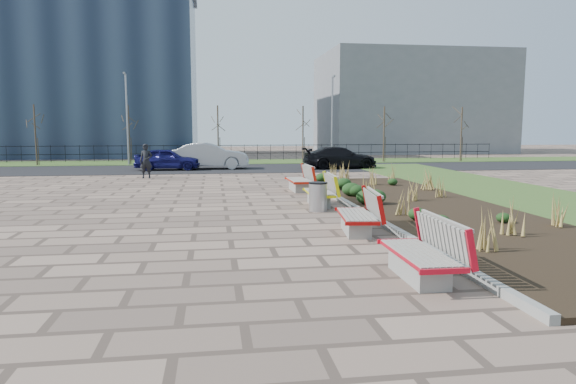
{
  "coord_description": "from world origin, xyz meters",
  "views": [
    {
      "loc": [
        -0.35,
        -9.71,
        2.52
      ],
      "look_at": [
        1.5,
        3.0,
        0.9
      ],
      "focal_mm": 32.0,
      "sensor_mm": 36.0,
      "label": 1
    }
  ],
  "objects": [
    {
      "name": "building_grey",
      "position": [
        20.0,
        42.0,
        5.0
      ],
      "size": [
        18.0,
        12.0,
        10.0
      ],
      "primitive_type": "cube",
      "color": "slate",
      "rests_on": "ground"
    },
    {
      "name": "tree_d",
      "position": [
        6.0,
        26.5,
        2.04
      ],
      "size": [
        1.4,
        1.4,
        4.0
      ],
      "primitive_type": null,
      "color": "#4C3D2D",
      "rests_on": "grass_verge_far"
    },
    {
      "name": "tree_e",
      "position": [
        12.0,
        26.5,
        2.04
      ],
      "size": [
        1.4,
        1.4,
        4.0
      ],
      "primitive_type": null,
      "color": "#4C3D2D",
      "rests_on": "grass_verge_far"
    },
    {
      "name": "lamp_east",
      "position": [
        8.0,
        26.0,
        3.04
      ],
      "size": [
        0.24,
        0.6,
        6.0
      ],
      "primitive_type": null,
      "color": "gray",
      "rests_on": "grass_verge_far"
    },
    {
      "name": "litter_bin",
      "position": [
        2.76,
        5.38,
        0.43
      ],
      "size": [
        0.55,
        0.55,
        0.86
      ],
      "primitive_type": "cylinder",
      "color": "#B2B2B7",
      "rests_on": "ground"
    },
    {
      "name": "tree_b",
      "position": [
        -6.0,
        26.5,
        2.04
      ],
      "size": [
        1.4,
        1.4,
        4.0
      ],
      "primitive_type": null,
      "color": "#4C3D2D",
      "rests_on": "grass_verge_far"
    },
    {
      "name": "car_silver",
      "position": [
        -0.61,
        21.88,
        0.81
      ],
      "size": [
        4.84,
        1.84,
        1.58
      ],
      "primitive_type": "imported",
      "rotation": [
        0.0,
        0.0,
        1.54
      ],
      "color": "#9A9CA1",
      "rests_on": "road"
    },
    {
      "name": "planting_curb",
      "position": [
        3.92,
        5.0,
        0.07
      ],
      "size": [
        0.16,
        18.0,
        0.15
      ],
      "primitive_type": "cube",
      "color": "gray",
      "rests_on": "ground"
    },
    {
      "name": "tree_a",
      "position": [
        -12.0,
        26.5,
        2.04
      ],
      "size": [
        1.4,
        1.4,
        4.0
      ],
      "primitive_type": null,
      "color": "#4C3D2D",
      "rests_on": "grass_verge_far"
    },
    {
      "name": "grass_verge_far",
      "position": [
        0.0,
        28.0,
        0.02
      ],
      "size": [
        80.0,
        5.0,
        0.04
      ],
      "primitive_type": "cube",
      "color": "#33511E",
      "rests_on": "ground"
    },
    {
      "name": "grass_verge_near",
      "position": [
        11.0,
        5.0,
        0.02
      ],
      "size": [
        5.0,
        38.0,
        0.04
      ],
      "primitive_type": "cube",
      "color": "#33511E",
      "rests_on": "ground"
    },
    {
      "name": "railing_fence",
      "position": [
        0.0,
        29.5,
        0.64
      ],
      "size": [
        44.0,
        0.1,
        1.2
      ],
      "primitive_type": null,
      "color": "black",
      "rests_on": "grass_verge_far"
    },
    {
      "name": "ground",
      "position": [
        0.0,
        0.0,
        0.0
      ],
      "size": [
        120.0,
        120.0,
        0.0
      ],
      "primitive_type": "plane",
      "color": "#886E5D",
      "rests_on": "ground"
    },
    {
      "name": "bench_c",
      "position": [
        3.0,
        6.42,
        0.5
      ],
      "size": [
        1.0,
        2.14,
        1.0
      ],
      "primitive_type": null,
      "rotation": [
        0.0,
        0.0,
        -0.05
      ],
      "color": "yellow",
      "rests_on": "ground"
    },
    {
      "name": "bench_d",
      "position": [
        3.0,
        10.38,
        0.5
      ],
      "size": [
        0.95,
        2.12,
        1.0
      ],
      "primitive_type": null,
      "rotation": [
        0.0,
        0.0,
        0.03
      ],
      "color": "red",
      "rests_on": "ground"
    },
    {
      "name": "planting_bed",
      "position": [
        6.25,
        5.0,
        0.05
      ],
      "size": [
        4.5,
        18.0,
        0.1
      ],
      "primitive_type": "cube",
      "color": "black",
      "rests_on": "ground"
    },
    {
      "name": "lamp_west",
      "position": [
        -6.0,
        26.0,
        3.04
      ],
      "size": [
        0.24,
        0.6,
        6.0
      ],
      "primitive_type": null,
      "color": "gray",
      "rests_on": "grass_verge_far"
    },
    {
      "name": "car_black",
      "position": [
        7.38,
        21.09,
        0.68
      ],
      "size": [
        4.66,
        2.11,
        1.32
      ],
      "primitive_type": "imported",
      "rotation": [
        0.0,
        0.0,
        1.63
      ],
      "color": "black",
      "rests_on": "road"
    },
    {
      "name": "pedestrian",
      "position": [
        -3.68,
        16.59,
        0.86
      ],
      "size": [
        0.65,
        0.45,
        1.72
      ],
      "primitive_type": "imported",
      "rotation": [
        0.0,
        0.0,
        -0.06
      ],
      "color": "black",
      "rests_on": "ground"
    },
    {
      "name": "bench_b",
      "position": [
        3.0,
        2.03,
        0.5
      ],
      "size": [
        1.16,
        2.2,
        1.0
      ],
      "primitive_type": null,
      "rotation": [
        0.0,
        0.0,
        -0.13
      ],
      "color": "#A50C0B",
      "rests_on": "ground"
    },
    {
      "name": "tree_f",
      "position": [
        18.0,
        26.5,
        2.04
      ],
      "size": [
        1.4,
        1.4,
        4.0
      ],
      "primitive_type": null,
      "color": "#4C3D2D",
      "rests_on": "grass_verge_far"
    },
    {
      "name": "road",
      "position": [
        0.0,
        22.0,
        0.01
      ],
      "size": [
        80.0,
        7.0,
        0.02
      ],
      "primitive_type": "cube",
      "color": "black",
      "rests_on": "ground"
    },
    {
      "name": "car_blue",
      "position": [
        -3.03,
        21.35,
        0.67
      ],
      "size": [
        3.88,
        1.73,
        1.3
      ],
      "primitive_type": "imported",
      "rotation": [
        0.0,
        0.0,
        1.52
      ],
      "color": "#131252",
      "rests_on": "road"
    },
    {
      "name": "bench_a",
      "position": [
        3.0,
        -1.78,
        0.5
      ],
      "size": [
        0.94,
        2.12,
        1.0
      ],
      "primitive_type": null,
      "rotation": [
        0.0,
        0.0,
        -0.02
      ],
      "color": "red",
      "rests_on": "ground"
    },
    {
      "name": "tree_c",
      "position": [
        0.0,
        26.5,
        2.04
      ],
      "size": [
        1.4,
        1.4,
        4.0
      ],
      "primitive_type": null,
      "color": "#4C3D2D",
      "rests_on": "grass_verge_far"
    }
  ]
}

